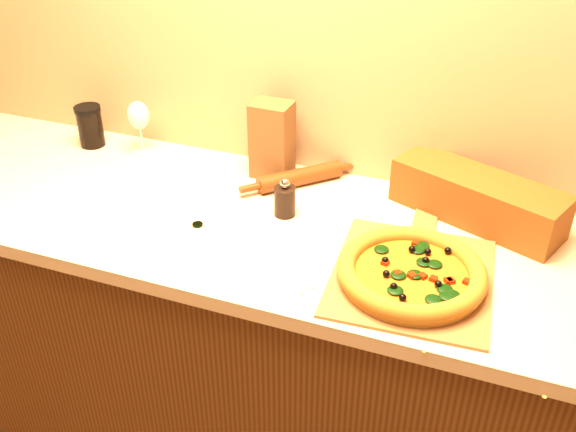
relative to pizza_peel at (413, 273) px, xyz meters
The scene contains 11 objects.
cabinet 0.64m from the pizza_peel, 166.83° to the left, with size 2.80×0.65×0.86m, color #42240E.
countertop 0.43m from the pizza_peel, 166.83° to the left, with size 2.84×0.68×0.04m, color beige.
pizza_peel is the anchor object (origin of this frame).
pizza 0.04m from the pizza_peel, 88.39° to the right, with size 0.34×0.34×0.05m.
bottle_cap 0.57m from the pizza_peel, behind, with size 0.03×0.03×0.01m, color black.
pepper_grinder 0.40m from the pizza_peel, 159.38° to the left, with size 0.06×0.06×0.11m.
rolling_pin 0.50m from the pizza_peel, 141.84° to the left, with size 0.28×0.28×0.05m.
bread_bag 0.32m from the pizza_peel, 70.86° to the left, with size 0.45×0.15×0.12m, color brown.
wine_glass 0.99m from the pizza_peel, 160.32° to the left, with size 0.07×0.07×0.17m.
paper_bag 0.60m from the pizza_peel, 145.30° to the left, with size 0.11×0.09×0.23m, color brown.
dark_jar 1.15m from the pizza_peel, 163.95° to the left, with size 0.08×0.08×0.13m.
Camera 1 is at (0.56, 0.11, 1.82)m, focal length 40.00 mm.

